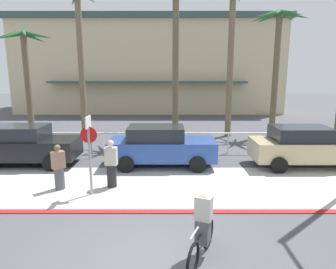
# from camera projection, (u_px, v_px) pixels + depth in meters

# --- Properties ---
(ground_plane) EXTENTS (80.00, 80.00, 0.00)m
(ground_plane) POSITION_uv_depth(u_px,v_px,m) (159.00, 146.00, 16.22)
(ground_plane) COLOR #4C4C51
(sidewalk_strip) EXTENTS (44.00, 4.00, 0.02)m
(sidewalk_strip) POSITION_uv_depth(u_px,v_px,m) (155.00, 186.00, 10.54)
(sidewalk_strip) COLOR beige
(sidewalk_strip) RESTS_ON ground
(curb_paint) EXTENTS (44.00, 0.24, 0.03)m
(curb_paint) POSITION_uv_depth(u_px,v_px,m) (153.00, 212.00, 8.58)
(curb_paint) COLOR maroon
(curb_paint) RESTS_ON ground
(building_backdrop) EXTENTS (25.67, 10.59, 8.99)m
(building_backdrop) POSITION_uv_depth(u_px,v_px,m) (149.00, 66.00, 31.54)
(building_backdrop) COLOR beige
(building_backdrop) RESTS_ON ground
(rail_fence) EXTENTS (24.36, 0.08, 1.04)m
(rail_fence) POSITION_uv_depth(u_px,v_px,m) (158.00, 137.00, 14.58)
(rail_fence) COLOR white
(rail_fence) RESTS_ON ground
(stop_sign_bike_lane) EXTENTS (0.52, 0.56, 2.56)m
(stop_sign_bike_lane) POSITION_uv_depth(u_px,v_px,m) (88.00, 144.00, 9.44)
(stop_sign_bike_lane) COLOR gray
(stop_sign_bike_lane) RESTS_ON ground
(palm_tree_0) EXTENTS (3.61, 3.08, 6.30)m
(palm_tree_0) POSITION_uv_depth(u_px,v_px,m) (24.00, 58.00, 17.97)
(palm_tree_0) COLOR brown
(palm_tree_0) RESTS_ON ground
(palm_tree_1) EXTENTS (2.86, 3.10, 8.59)m
(palm_tree_1) POSITION_uv_depth(u_px,v_px,m) (78.00, 34.00, 17.93)
(palm_tree_1) COLOR #756047
(palm_tree_1) RESTS_ON ground
(palm_tree_2) EXTENTS (3.34, 3.25, 9.14)m
(palm_tree_2) POSITION_uv_depth(u_px,v_px,m) (175.00, 16.00, 16.60)
(palm_tree_2) COLOR brown
(palm_tree_2) RESTS_ON ground
(palm_tree_3) EXTENTS (3.66, 3.29, 8.70)m
(palm_tree_3) POSITION_uv_depth(u_px,v_px,m) (231.00, 31.00, 17.52)
(palm_tree_3) COLOR #756047
(palm_tree_3) RESTS_ON ground
(palm_tree_4) EXTENTS (3.61, 3.50, 7.48)m
(palm_tree_4) POSITION_uv_depth(u_px,v_px,m) (276.00, 39.00, 18.09)
(palm_tree_4) COLOR brown
(palm_tree_4) RESTS_ON ground
(car_black_1) EXTENTS (4.40, 2.02, 1.69)m
(car_black_1) POSITION_uv_depth(u_px,v_px,m) (22.00, 145.00, 12.78)
(car_black_1) COLOR black
(car_black_1) RESTS_ON ground
(car_blue_2) EXTENTS (4.40, 2.02, 1.69)m
(car_blue_2) POSITION_uv_depth(u_px,v_px,m) (159.00, 146.00, 12.66)
(car_blue_2) COLOR #284793
(car_blue_2) RESTS_ON ground
(car_tan_3) EXTENTS (4.40, 2.02, 1.69)m
(car_tan_3) POSITION_uv_depth(u_px,v_px,m) (303.00, 146.00, 12.60)
(car_tan_3) COLOR tan
(car_tan_3) RESTS_ON ground
(cyclist_black_0) EXTENTS (0.76, 1.70, 1.50)m
(cyclist_black_0) POSITION_uv_depth(u_px,v_px,m) (201.00, 228.00, 6.33)
(cyclist_black_0) COLOR black
(cyclist_black_0) RESTS_ON ground
(pedestrian_0) EXTENTS (0.47, 0.46, 1.55)m
(pedestrian_0) POSITION_uv_depth(u_px,v_px,m) (58.00, 169.00, 10.09)
(pedestrian_0) COLOR #4C4C51
(pedestrian_0) RESTS_ON ground
(pedestrian_1) EXTENTS (0.41, 0.34, 1.66)m
(pedestrian_1) POSITION_uv_depth(u_px,v_px,m) (110.00, 166.00, 10.28)
(pedestrian_1) COLOR #232326
(pedestrian_1) RESTS_ON ground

